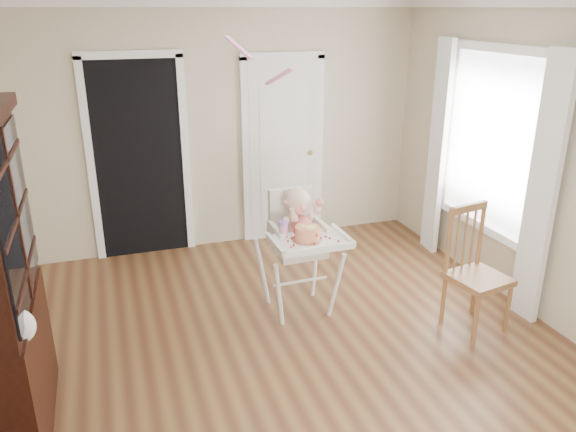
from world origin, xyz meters
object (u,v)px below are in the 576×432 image
object	(u,v)px
high_chair	(299,239)
sippy_cup	(283,229)
dining_chair	(476,274)
cake	(308,233)

from	to	relation	value
high_chair	sippy_cup	size ratio (longest dim) A/B	6.18
dining_chair	cake	bearing A→B (deg)	149.89
high_chair	sippy_cup	world-z (taller)	high_chair
cake	dining_chair	world-z (taller)	dining_chair
sippy_cup	dining_chair	distance (m)	1.65
sippy_cup	dining_chair	size ratio (longest dim) A/B	0.17
high_chair	cake	xyz separation A→B (m)	(-0.01, -0.25, 0.15)
cake	sippy_cup	world-z (taller)	sippy_cup
dining_chair	sippy_cup	bearing A→B (deg)	148.12
high_chair	cake	bearing A→B (deg)	-94.22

